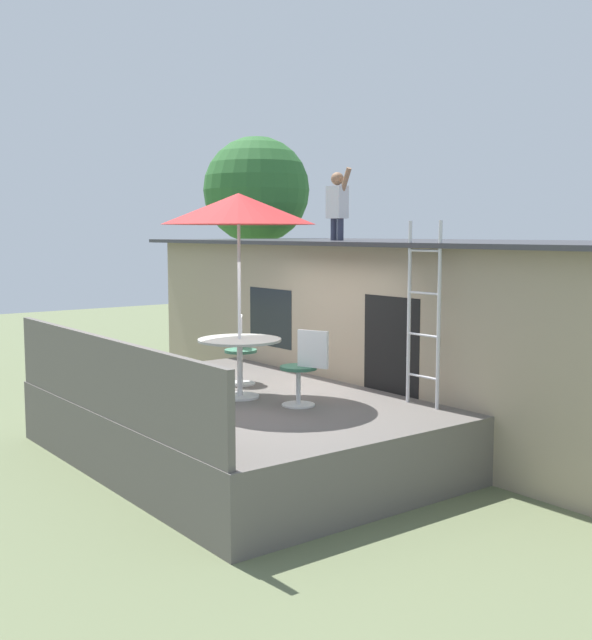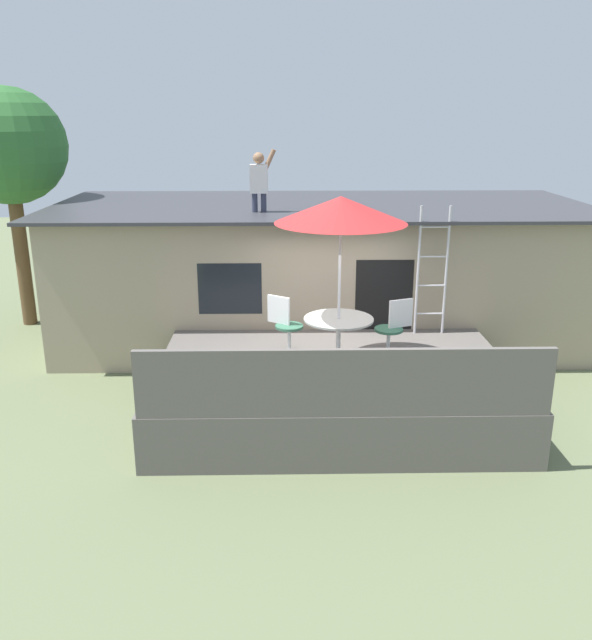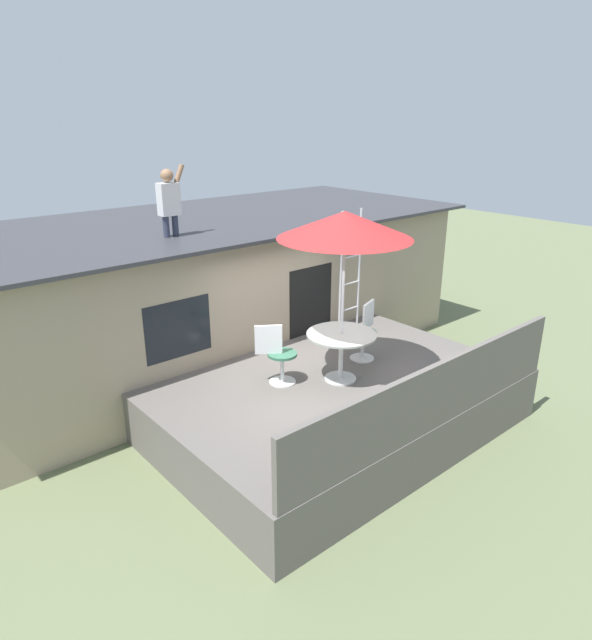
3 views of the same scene
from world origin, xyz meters
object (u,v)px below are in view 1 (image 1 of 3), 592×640
object	(u,v)px
patio_umbrella	(239,209)
patio_chair_right	(304,369)
step_ladder	(424,314)
person_figure	(338,201)
backyard_tree	(257,192)
patio_chair_left	(241,350)
patio_table	(240,351)

from	to	relation	value
patio_umbrella	patio_chair_right	bearing A→B (deg)	20.74
step_ladder	person_figure	world-z (taller)	person_figure
person_figure	backyard_tree	bearing A→B (deg)	158.51
step_ladder	patio_chair_right	bearing A→B (deg)	-125.33
step_ladder	patio_chair_right	world-z (taller)	step_ladder
person_figure	patio_chair_left	distance (m)	3.00
patio_chair_right	patio_umbrella	bearing A→B (deg)	-0.00
patio_table	patio_chair_right	bearing A→B (deg)	20.74
patio_umbrella	step_ladder	distance (m)	2.58
patio_table	person_figure	distance (m)	3.51
patio_chair_left	patio_chair_right	distance (m)	1.68
patio_table	patio_chair_left	xyz separation A→B (m)	(-0.79, 0.53, -0.13)
backyard_tree	person_figure	bearing A→B (deg)	-21.49
step_ladder	person_figure	bearing A→B (deg)	158.69
step_ladder	person_figure	xyz separation A→B (m)	(-2.93, 1.14, 1.45)
patio_umbrella	step_ladder	size ratio (longest dim) A/B	1.15
step_ladder	person_figure	size ratio (longest dim) A/B	1.98
patio_table	patio_chair_right	size ratio (longest dim) A/B	1.13
patio_umbrella	patio_chair_right	distance (m)	2.11
person_figure	patio_chair_right	distance (m)	3.76
patio_chair_left	patio_chair_right	xyz separation A→B (m)	(1.66, -0.20, 0.00)
patio_umbrella	person_figure	size ratio (longest dim) A/B	2.29
person_figure	patio_table	bearing A→B (deg)	-64.92
person_figure	patio_umbrella	bearing A→B (deg)	-64.92
patio_umbrella	person_figure	xyz separation A→B (m)	(-1.23, 2.63, 0.20)
person_figure	backyard_tree	distance (m)	5.59
person_figure	patio_chair_right	world-z (taller)	person_figure
person_figure	patio_chair_left	size ratio (longest dim) A/B	1.21
person_figure	patio_chair_left	bearing A→B (deg)	-78.09
patio_table	patio_umbrella	size ratio (longest dim) A/B	0.41
step_ladder	backyard_tree	distance (m)	8.91
step_ladder	backyard_tree	world-z (taller)	backyard_tree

